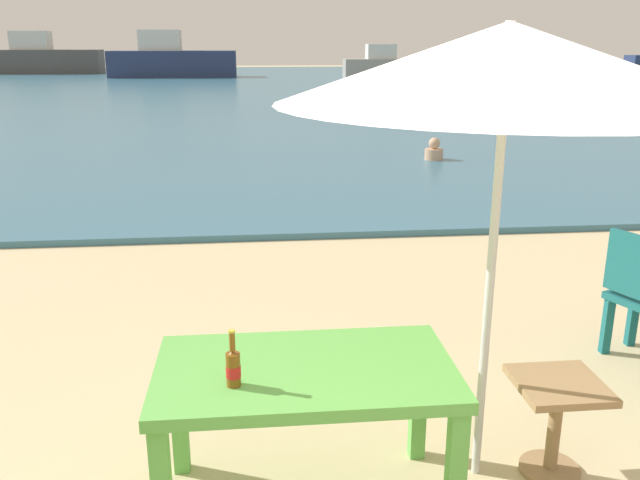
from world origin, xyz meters
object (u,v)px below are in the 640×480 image
Objects in this scene: patio_umbrella at (507,64)px; boat_fishing_trawler at (387,66)px; boat_barge at (42,58)px; side_table_wood at (556,414)px; boat_cargo_ship at (171,60)px; picnic_table_green at (305,387)px; beer_bottle_amber at (233,366)px; swimmer_person at (434,151)px.

boat_fishing_trawler is (6.86, 36.77, -1.35)m from patio_umbrella.
boat_barge reaches higher than boat_fishing_trawler.
boat_fishing_trawler is at bearing 80.04° from side_table_wood.
boat_cargo_ship is 10.55m from boat_barge.
beer_bottle_amber is at bearing -155.71° from picnic_table_green.
boat_cargo_ship reaches higher than swimmer_person.
boat_barge is (-9.04, 5.45, -0.00)m from boat_cargo_ship.
boat_cargo_ship is at bearing 96.73° from beer_bottle_amber.
side_table_wood reaches higher than swimmer_person.
boat_barge is (-14.91, 44.26, -1.06)m from patio_umbrella.
boat_barge is (-13.65, 44.57, 0.20)m from beer_bottle_amber.
beer_bottle_amber is 46.62m from boat_barge.
swimmer_person is (2.21, 9.07, -1.88)m from patio_umbrella.
swimmer_person is (3.14, 9.23, -0.41)m from picnic_table_green.
boat_fishing_trawler is (8.11, 37.08, -0.08)m from beer_bottle_amber.
patio_umbrella reaches higher than boat_fishing_trawler.
picnic_table_green is 37.75m from boat_fishing_trawler.
side_table_wood is (1.32, 0.12, -0.30)m from picnic_table_green.
swimmer_person is 0.05× the size of boat_cargo_ship.
boat_cargo_ship is at bearing -31.11° from boat_barge.
side_table_wood is 9.29m from swimmer_person.
beer_bottle_amber is at bearing -165.94° from patio_umbrella.
side_table_wood is (1.64, 0.27, -0.50)m from beer_bottle_amber.
boat_fishing_trawler is (4.65, 27.70, 0.53)m from swimmer_person.
patio_umbrella reaches higher than beer_bottle_amber.
side_table_wood is 37.38m from boat_fishing_trawler.
patio_umbrella is 39.26m from boat_cargo_ship.
boat_cargo_ship is at bearing 99.16° from side_table_wood.
boat_cargo_ship reaches higher than beer_bottle_amber.
beer_bottle_amber is 0.65× the size of swimmer_person.
patio_umbrella is at bearing -81.40° from boat_cargo_ship.
boat_fishing_trawler reaches higher than beer_bottle_amber.
beer_bottle_amber is 0.04× the size of boat_barge.
swimmer_person is 0.05× the size of boat_barge.
boat_cargo_ship reaches higher than side_table_wood.
boat_fishing_trawler is (6.47, 36.81, 0.42)m from side_table_wood.
swimmer_person is at bearing -99.53° from boat_fishing_trawler.
boat_cargo_ship is at bearing 105.20° from swimmer_person.
patio_umbrella is 0.31× the size of boat_barge.
patio_umbrella is at bearing -71.39° from boat_barge.
patio_umbrella is 0.31× the size of boat_cargo_ship.
boat_fishing_trawler is 0.71× the size of boat_barge.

